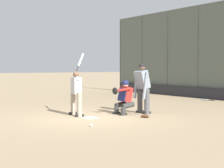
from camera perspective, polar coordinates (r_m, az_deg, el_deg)
The scene contains 8 objects.
ground_plane at distance 11.98m, azimuth -3.41°, elevation -5.19°, with size 160.00×160.00×0.00m, color tan.
home_plate_marker at distance 11.98m, azimuth -3.41°, elevation -5.16°, with size 0.43×0.43×0.01m, color white.
batter_at_plate at distance 12.51m, azimuth -5.47°, elevation -1.14°, with size 0.91×0.77×2.10m.
catcher_behind_plate at distance 12.79m, azimuth 1.81°, elevation -1.93°, with size 0.62×0.72×1.18m.
umpire_home at distance 13.10m, azimuth 4.65°, elevation -0.45°, with size 0.70×0.43×1.72m.
spare_bat_near_backstop at distance 18.63m, azimuth 14.08°, elevation -2.34°, with size 0.82×0.07×0.07m.
fielding_glove_on_dirt at distance 12.06m, azimuth 5.09°, elevation -4.90°, with size 0.28×0.22×0.10m.
baseball_loose at distance 10.27m, azimuth -3.18°, elevation -6.31°, with size 0.07×0.07×0.07m, color white.
Camera 1 is at (-10.25, 5.98, 1.65)m, focal length 60.00 mm.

